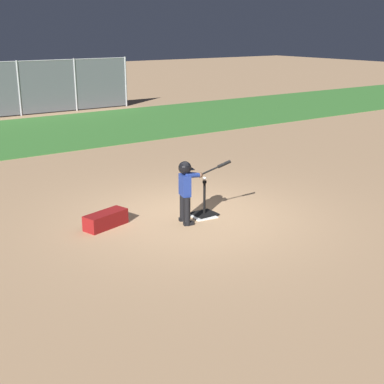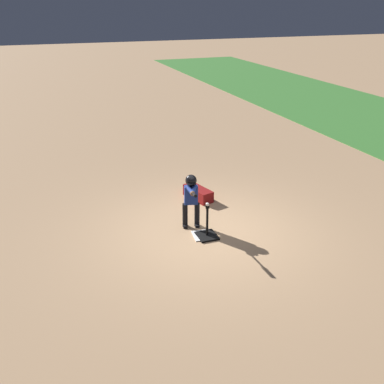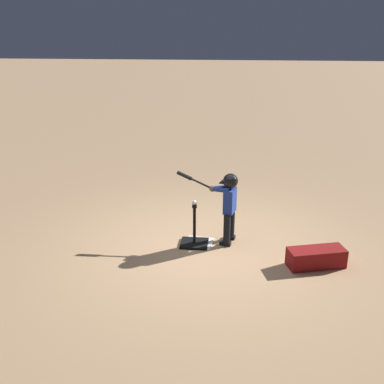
# 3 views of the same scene
# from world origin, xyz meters

# --- Properties ---
(ground_plane) EXTENTS (90.00, 90.00, 0.00)m
(ground_plane) POSITION_xyz_m (0.00, 0.00, 0.00)
(ground_plane) COLOR tan
(grass_outfield_strip) EXTENTS (56.00, 6.71, 0.02)m
(grass_outfield_strip) POSITION_xyz_m (0.00, 10.05, 0.01)
(grass_outfield_strip) COLOR #3D7F33
(grass_outfield_strip) RESTS_ON ground_plane
(home_plate) EXTENTS (0.49, 0.49, 0.02)m
(home_plate) POSITION_xyz_m (0.12, -0.12, 0.01)
(home_plate) COLOR white
(home_plate) RESTS_ON ground_plane
(batting_tee) EXTENTS (0.44, 0.40, 0.70)m
(batting_tee) POSITION_xyz_m (0.19, -0.07, 0.09)
(batting_tee) COLOR black
(batting_tee) RESTS_ON ground_plane
(batter_child) EXTENTS (1.01, 0.45, 1.19)m
(batter_child) POSITION_xyz_m (-0.33, -0.23, 0.75)
(batter_child) COLOR black
(batter_child) RESTS_ON ground_plane
(baseball) EXTENTS (0.07, 0.07, 0.07)m
(baseball) POSITION_xyz_m (0.19, -0.07, 0.74)
(baseball) COLOR white
(baseball) RESTS_ON batting_tee
(equipment_bag) EXTENTS (0.90, 0.54, 0.28)m
(equipment_bag) POSITION_xyz_m (-1.67, 0.44, 0.14)
(equipment_bag) COLOR maroon
(equipment_bag) RESTS_ON ground_plane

